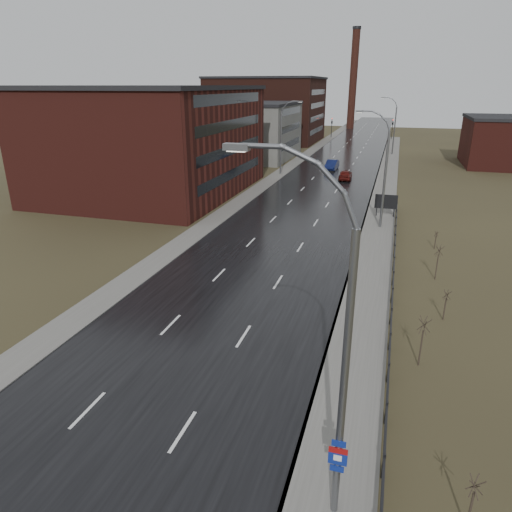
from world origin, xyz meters
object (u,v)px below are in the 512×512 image
Objects in this scene: car_near at (332,165)px; car_far at (345,175)px; billboard at (386,202)px; streetlight_main at (335,357)px.

car_far is (3.20, -8.29, -0.04)m from car_near.
billboard reaches higher than car_near.
billboard reaches higher than car_far.
car_far is (-5.88, 58.25, -5.28)m from streetlight_main.
streetlight_main is 2.44× the size of car_near.
streetlight_main is 58.78m from car_far.
car_near is 1.08× the size of car_far.
car_near is 8.89m from car_far.
streetlight_main reaches higher than car_far.
streetlight_main reaches higher than car_near.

